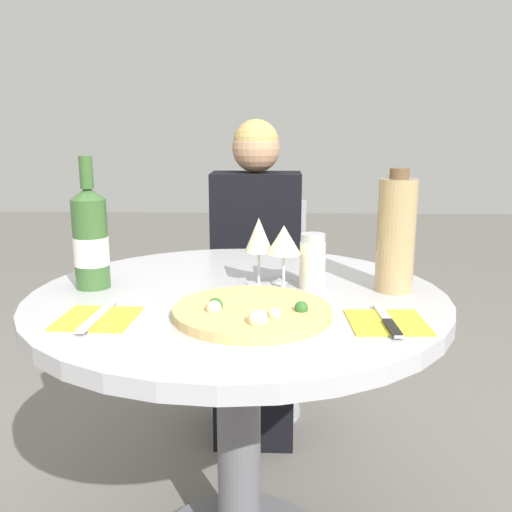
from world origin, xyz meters
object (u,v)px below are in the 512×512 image
(wine_bottle, at_px, (91,239))
(tall_carafe, at_px, (396,234))
(chair_behind_diner, at_px, (257,310))
(pizza_large, at_px, (252,312))
(dining_table, at_px, (238,357))
(seated_diner, at_px, (255,294))

(wine_bottle, xyz_separation_m, tall_carafe, (0.72, -0.00, 0.02))
(chair_behind_diner, distance_m, pizza_large, 1.08)
(wine_bottle, relative_size, tall_carafe, 1.09)
(wine_bottle, bearing_deg, dining_table, -5.93)
(chair_behind_diner, relative_size, wine_bottle, 2.60)
(dining_table, xyz_separation_m, seated_diner, (0.02, 0.73, -0.06))
(dining_table, xyz_separation_m, chair_behind_diner, (0.02, 0.86, -0.17))
(pizza_large, distance_m, wine_bottle, 0.46)
(seated_diner, relative_size, tall_carafe, 3.93)
(wine_bottle, bearing_deg, seated_diner, 61.87)
(seated_diner, bearing_deg, pizza_large, 91.59)
(dining_table, bearing_deg, seated_diner, 88.78)
(pizza_large, distance_m, tall_carafe, 0.41)
(pizza_large, bearing_deg, chair_behind_diner, 91.38)
(dining_table, relative_size, pizza_large, 2.99)
(chair_behind_diner, xyz_separation_m, wine_bottle, (-0.37, -0.82, 0.45))
(tall_carafe, bearing_deg, wine_bottle, 179.82)
(seated_diner, bearing_deg, chair_behind_diner, -90.00)
(pizza_large, bearing_deg, seated_diner, 91.59)
(dining_table, relative_size, chair_behind_diner, 1.19)
(seated_diner, bearing_deg, tall_carafe, 117.02)
(tall_carafe, bearing_deg, chair_behind_diner, 113.21)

